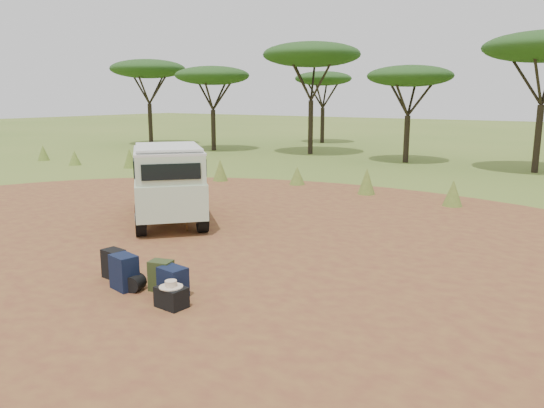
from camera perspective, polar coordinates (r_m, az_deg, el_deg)
The scene contains 13 objects.
ground at distance 11.11m, azimuth -8.60°, elevation -5.84°, with size 140.00×140.00×0.00m, color #567228.
dirt_clearing at distance 11.11m, azimuth -8.60°, elevation -5.82°, with size 23.00×23.00×0.01m, color brown.
grass_fringe at distance 18.17m, azimuth 10.31°, elevation 2.19°, with size 36.60×1.60×0.90m.
acacia_treeline at distance 28.40m, azimuth 21.18°, elevation 13.97°, with size 46.70×13.20×6.26m.
safari_vehicle at distance 14.33m, azimuth -11.14°, elevation 2.11°, with size 4.24×4.08×2.07m.
walking_staff at distance 13.01m, azimuth -9.41°, elevation 0.06°, with size 0.04×0.04×1.51m, color brown.
backpack_black at distance 10.22m, azimuth -16.65°, elevation -6.18°, with size 0.40×0.29×0.54m, color black.
backpack_navy at distance 9.58m, azimuth -15.61°, elevation -7.08°, with size 0.47×0.33×0.61m, color #101E34.
backpack_olive at distance 9.38m, azimuth -11.83°, elevation -7.55°, with size 0.38×0.28×0.53m, color #35421E.
duffel_navy at distance 9.07m, azimuth -10.60°, elevation -8.25°, with size 0.45×0.34×0.51m, color #101E34.
hard_case at distance 8.66m, azimuth -10.76°, elevation -9.83°, with size 0.48×0.34×0.34m, color black.
stuff_sack at distance 9.49m, azimuth -14.50°, elevation -8.23°, with size 0.29×0.29×0.29m, color black.
safari_hat at distance 8.59m, azimuth -10.81°, elevation -8.53°, with size 0.38×0.38×0.11m.
Camera 1 is at (7.19, -7.81, 3.29)m, focal length 35.00 mm.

